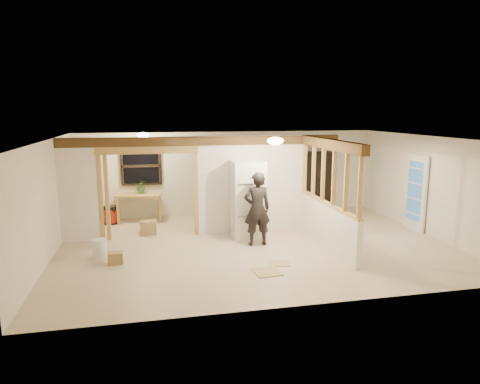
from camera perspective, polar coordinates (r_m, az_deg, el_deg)
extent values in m
cube|color=#BFAC8E|center=(10.15, 2.06, -7.12)|extent=(9.00, 6.50, 0.01)
cube|color=white|center=(9.68, 2.16, 7.14)|extent=(9.00, 6.50, 0.01)
cube|color=silver|center=(12.97, -1.42, 2.51)|extent=(9.00, 0.01, 2.50)
cube|color=silver|center=(6.82, 8.86, -5.21)|extent=(9.00, 0.01, 2.50)
cube|color=silver|center=(9.78, -24.39, -1.18)|extent=(0.01, 6.50, 2.50)
cube|color=silver|center=(11.77, 23.87, 0.74)|extent=(0.01, 6.50, 2.50)
cube|color=silver|center=(10.85, -20.77, 0.19)|extent=(0.90, 0.12, 2.50)
cube|color=silver|center=(11.03, 1.59, 1.05)|extent=(2.80, 0.12, 2.50)
cube|color=tan|center=(10.75, -12.00, -0.25)|extent=(2.46, 0.14, 2.20)
cube|color=#533A1C|center=(10.68, -4.69, 6.81)|extent=(7.00, 0.18, 0.22)
cube|color=#533A1C|center=(9.83, 11.87, 6.28)|extent=(0.18, 3.30, 0.22)
cube|color=silver|center=(10.15, 11.46, -4.36)|extent=(0.12, 3.20, 1.00)
cube|color=tan|center=(9.91, 11.71, 2.13)|extent=(0.14, 3.20, 1.32)
cube|color=black|center=(12.63, -13.04, 3.39)|extent=(1.12, 0.10, 1.10)
cube|color=white|center=(12.08, 22.37, -0.11)|extent=(0.12, 0.86, 2.00)
ellipsoid|color=#FFEABF|center=(9.28, 4.74, 6.83)|extent=(0.36, 0.36, 0.16)
ellipsoid|color=#FFEABF|center=(11.68, -12.79, 7.41)|extent=(0.32, 0.32, 0.14)
ellipsoid|color=#FFD88C|center=(11.01, -10.14, 5.75)|extent=(0.07, 0.07, 0.07)
cube|color=white|center=(10.62, 1.04, -0.96)|extent=(0.79, 0.76, 1.91)
imported|color=#252323|center=(9.95, 2.30, -2.26)|extent=(0.64, 0.42, 1.74)
cube|color=tan|center=(12.55, -13.28, -2.02)|extent=(1.36, 0.87, 0.79)
imported|color=#3B6C30|center=(12.52, -13.00, 0.69)|extent=(0.38, 0.34, 0.38)
cylinder|color=#981908|center=(12.47, -16.89, -2.94)|extent=(0.46, 0.46, 0.52)
cube|color=black|center=(13.57, 10.12, 1.38)|extent=(0.94, 0.31, 1.87)
cylinder|color=silver|center=(9.74, -18.22, -7.17)|extent=(0.39, 0.39, 0.41)
cube|color=#987949|center=(11.27, -12.15, -4.61)|extent=(0.41, 0.36, 0.34)
cube|color=#987949|center=(11.84, -19.47, -4.35)|extent=(0.43, 0.43, 0.30)
cube|color=#987949|center=(9.30, -16.26, -8.44)|extent=(0.30, 0.24, 0.24)
cube|color=tan|center=(8.52, 3.66, -10.60)|extent=(0.55, 0.55, 0.02)
cube|color=tan|center=(9.00, 5.22, -9.45)|extent=(0.50, 0.43, 0.01)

